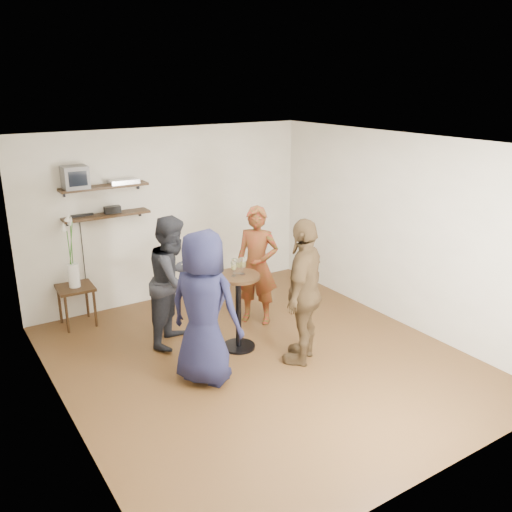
{
  "coord_description": "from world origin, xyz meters",
  "views": [
    {
      "loc": [
        -3.22,
        -4.91,
        3.25
      ],
      "look_at": [
        0.2,
        0.4,
        1.18
      ],
      "focal_mm": 38.0,
      "sensor_mm": 36.0,
      "label": 1
    }
  ],
  "objects_px": {
    "dvd_deck": "(123,181)",
    "side_table": "(76,293)",
    "radio": "(112,210)",
    "person_plaid": "(257,266)",
    "person_brown": "(304,292)",
    "person_dark": "(174,281)",
    "crt_monitor": "(75,177)",
    "person_navy": "(204,308)",
    "drinks_table": "(238,301)"
  },
  "relations": [
    {
      "from": "person_navy",
      "to": "crt_monitor",
      "type": "bearing_deg",
      "value": -18.27
    },
    {
      "from": "radio",
      "to": "drinks_table",
      "type": "relative_size",
      "value": 0.22
    },
    {
      "from": "radio",
      "to": "side_table",
      "type": "bearing_deg",
      "value": -165.16
    },
    {
      "from": "crt_monitor",
      "to": "drinks_table",
      "type": "distance_m",
      "value": 2.74
    },
    {
      "from": "side_table",
      "to": "person_brown",
      "type": "bearing_deg",
      "value": -50.57
    },
    {
      "from": "crt_monitor",
      "to": "person_dark",
      "type": "distance_m",
      "value": 1.95
    },
    {
      "from": "drinks_table",
      "to": "person_plaid",
      "type": "distance_m",
      "value": 0.86
    },
    {
      "from": "person_plaid",
      "to": "person_brown",
      "type": "bearing_deg",
      "value": -47.25
    },
    {
      "from": "side_table",
      "to": "drinks_table",
      "type": "height_order",
      "value": "drinks_table"
    },
    {
      "from": "dvd_deck",
      "to": "drinks_table",
      "type": "distance_m",
      "value": 2.43
    },
    {
      "from": "crt_monitor",
      "to": "drinks_table",
      "type": "bearing_deg",
      "value": -55.88
    },
    {
      "from": "crt_monitor",
      "to": "person_dark",
      "type": "relative_size",
      "value": 0.19
    },
    {
      "from": "person_navy",
      "to": "radio",
      "type": "bearing_deg",
      "value": -29.06
    },
    {
      "from": "radio",
      "to": "person_plaid",
      "type": "relative_size",
      "value": 0.13
    },
    {
      "from": "drinks_table",
      "to": "person_plaid",
      "type": "relative_size",
      "value": 0.6
    },
    {
      "from": "radio",
      "to": "person_brown",
      "type": "xyz_separation_m",
      "value": [
        1.36,
        -2.63,
        -0.63
      ]
    },
    {
      "from": "radio",
      "to": "person_navy",
      "type": "height_order",
      "value": "person_navy"
    },
    {
      "from": "dvd_deck",
      "to": "person_dark",
      "type": "xyz_separation_m",
      "value": [
        0.09,
        -1.36,
        -1.06
      ]
    },
    {
      "from": "person_plaid",
      "to": "person_brown",
      "type": "distance_m",
      "value": 1.23
    },
    {
      "from": "person_plaid",
      "to": "person_dark",
      "type": "xyz_separation_m",
      "value": [
        -1.21,
        0.05,
        0.01
      ]
    },
    {
      "from": "crt_monitor",
      "to": "side_table",
      "type": "distance_m",
      "value": 1.57
    },
    {
      "from": "radio",
      "to": "person_plaid",
      "type": "distance_m",
      "value": 2.17
    },
    {
      "from": "side_table",
      "to": "crt_monitor",
      "type": "bearing_deg",
      "value": 42.2
    },
    {
      "from": "person_navy",
      "to": "person_dark",
      "type": "bearing_deg",
      "value": -39.38
    },
    {
      "from": "radio",
      "to": "person_plaid",
      "type": "xyz_separation_m",
      "value": [
        1.49,
        -1.41,
        -0.7
      ]
    },
    {
      "from": "dvd_deck",
      "to": "person_brown",
      "type": "relative_size",
      "value": 0.23
    },
    {
      "from": "side_table",
      "to": "person_plaid",
      "type": "xyz_separation_m",
      "value": [
        2.15,
        -1.23,
        0.35
      ]
    },
    {
      "from": "crt_monitor",
      "to": "person_brown",
      "type": "height_order",
      "value": "crt_monitor"
    },
    {
      "from": "person_dark",
      "to": "side_table",
      "type": "bearing_deg",
      "value": 84.49
    },
    {
      "from": "person_brown",
      "to": "person_plaid",
      "type": "bearing_deg",
      "value": -132.75
    },
    {
      "from": "radio",
      "to": "drinks_table",
      "type": "height_order",
      "value": "radio"
    },
    {
      "from": "person_plaid",
      "to": "person_navy",
      "type": "height_order",
      "value": "person_navy"
    },
    {
      "from": "person_dark",
      "to": "person_navy",
      "type": "distance_m",
      "value": 1.06
    },
    {
      "from": "radio",
      "to": "person_dark",
      "type": "bearing_deg",
      "value": -78.4
    },
    {
      "from": "crt_monitor",
      "to": "person_brown",
      "type": "relative_size",
      "value": 0.18
    },
    {
      "from": "dvd_deck",
      "to": "radio",
      "type": "bearing_deg",
      "value": 180.0
    },
    {
      "from": "radio",
      "to": "person_navy",
      "type": "distance_m",
      "value": 2.5
    },
    {
      "from": "side_table",
      "to": "dvd_deck",
      "type": "bearing_deg",
      "value": 11.66
    },
    {
      "from": "person_navy",
      "to": "person_brown",
      "type": "bearing_deg",
      "value": -133.07
    },
    {
      "from": "dvd_deck",
      "to": "person_dark",
      "type": "distance_m",
      "value": 1.73
    },
    {
      "from": "dvd_deck",
      "to": "drinks_table",
      "type": "xyz_separation_m",
      "value": [
        0.67,
        -1.96,
        -1.26
      ]
    },
    {
      "from": "crt_monitor",
      "to": "dvd_deck",
      "type": "xyz_separation_m",
      "value": [
        0.66,
        0.0,
        -0.12
      ]
    },
    {
      "from": "person_plaid",
      "to": "person_dark",
      "type": "bearing_deg",
      "value": -133.56
    },
    {
      "from": "dvd_deck",
      "to": "side_table",
      "type": "distance_m",
      "value": 1.67
    },
    {
      "from": "crt_monitor",
      "to": "person_navy",
      "type": "bearing_deg",
      "value": -75.51
    },
    {
      "from": "side_table",
      "to": "person_plaid",
      "type": "distance_m",
      "value": 2.51
    },
    {
      "from": "crt_monitor",
      "to": "radio",
      "type": "height_order",
      "value": "crt_monitor"
    },
    {
      "from": "person_navy",
      "to": "person_brown",
      "type": "height_order",
      "value": "person_brown"
    },
    {
      "from": "crt_monitor",
      "to": "person_dark",
      "type": "xyz_separation_m",
      "value": [
        0.75,
        -1.36,
        -1.18
      ]
    },
    {
      "from": "crt_monitor",
      "to": "side_table",
      "type": "height_order",
      "value": "crt_monitor"
    }
  ]
}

